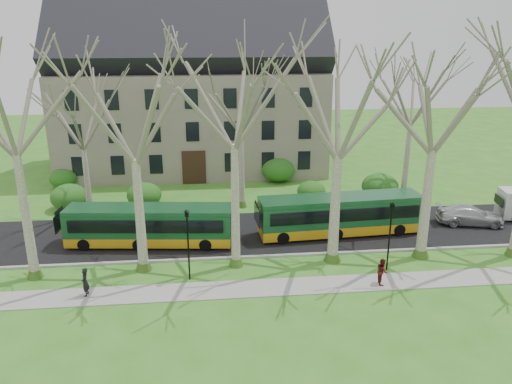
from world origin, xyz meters
TOP-DOWN VIEW (x-y plane):
  - ground at (0.00, 0.00)m, footprint 120.00×120.00m
  - sidewalk at (0.00, -2.50)m, footprint 70.00×2.00m
  - road at (0.00, 5.50)m, footprint 80.00×8.00m
  - curb at (0.00, 1.50)m, footprint 80.00×0.25m
  - building at (-6.00, 24.00)m, footprint 26.50×12.20m
  - tree_row_verge at (0.00, 0.30)m, footprint 49.00×7.00m
  - tree_row_far at (-1.33, 11.00)m, footprint 33.00×7.00m
  - lamp_row at (-0.00, -1.00)m, footprint 36.22×0.22m
  - hedges at (-4.67, 14.00)m, footprint 30.60×8.60m
  - bus_lead at (-8.78, 4.24)m, footprint 11.22×3.43m
  - bus_follow at (4.54, 4.74)m, footprint 11.70×3.19m
  - sedan at (14.76, 5.50)m, footprint 5.13×2.93m
  - pedestrian_a at (-11.64, -2.37)m, footprint 0.42×0.62m
  - pedestrian_b at (5.07, -2.70)m, footprint 0.68×0.82m

SIDE VIEW (x-z plane):
  - ground at x=0.00m, z-range 0.00..0.00m
  - sidewalk at x=0.00m, z-range 0.00..0.06m
  - road at x=0.00m, z-range 0.00..0.06m
  - curb at x=0.00m, z-range 0.00..0.14m
  - sedan at x=14.76m, z-range 0.06..1.46m
  - pedestrian_b at x=5.07m, z-range 0.06..1.62m
  - pedestrian_a at x=-11.64m, z-range 0.06..1.70m
  - hedges at x=-4.67m, z-range 0.00..2.00m
  - bus_lead at x=-8.78m, z-range 0.06..2.82m
  - bus_follow at x=4.54m, z-range 0.06..2.95m
  - lamp_row at x=0.00m, z-range 0.42..4.72m
  - tree_row_far at x=-1.33m, z-range 0.00..12.00m
  - tree_row_verge at x=0.00m, z-range 0.00..14.00m
  - building at x=-6.00m, z-range 0.07..16.07m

